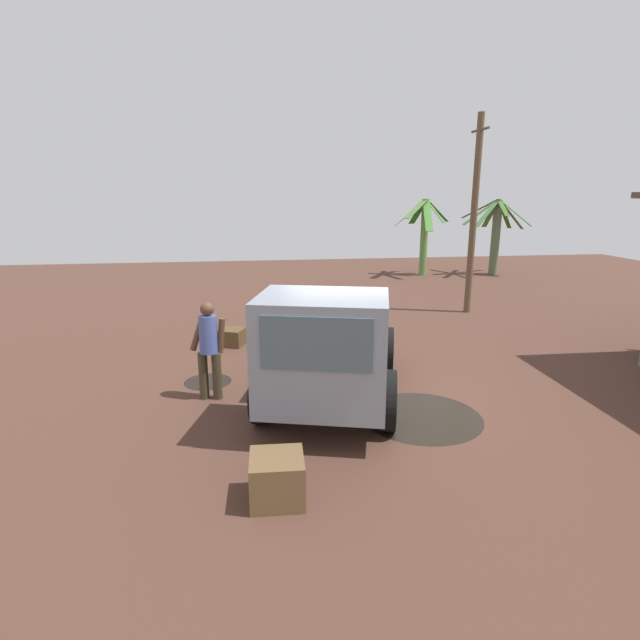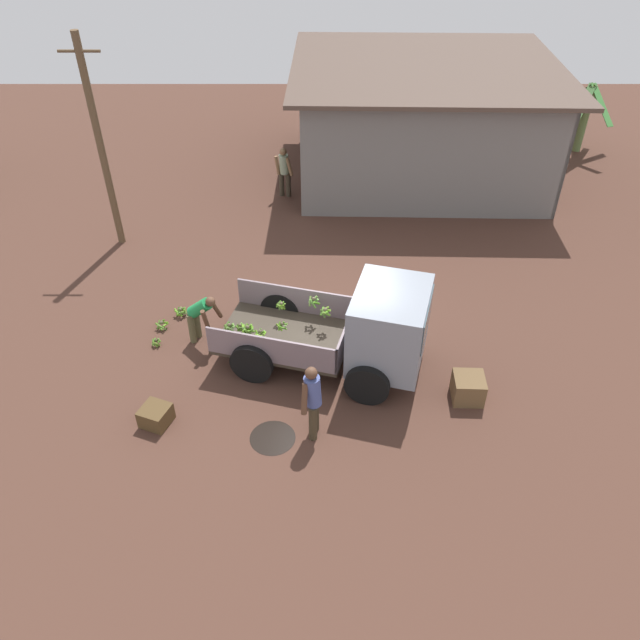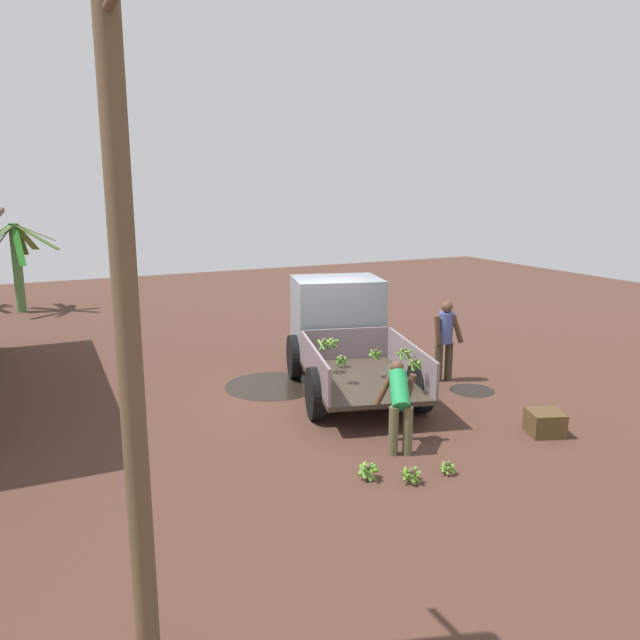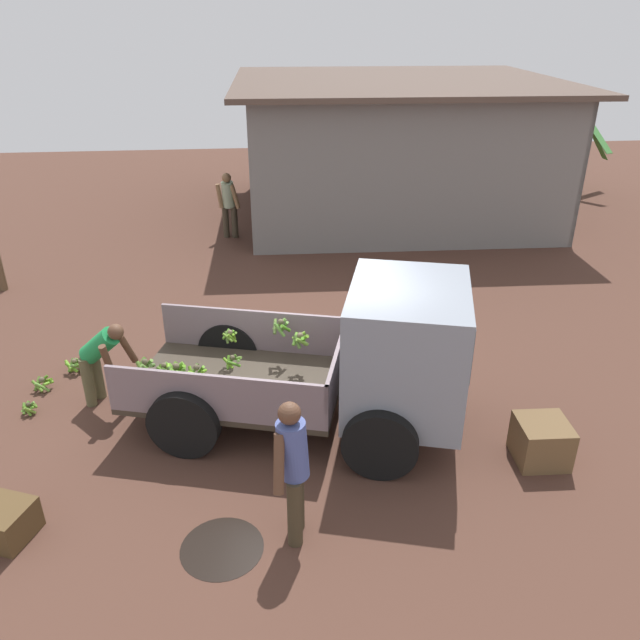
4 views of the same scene
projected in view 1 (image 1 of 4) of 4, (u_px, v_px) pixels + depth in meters
The scene contains 14 objects.
ground at pixel (362, 397), 8.54m from camera, with size 36.00×36.00×0.00m, color #4C3025.
mud_patch_0 at pixel (421, 416), 7.79m from camera, with size 1.89×1.89×0.01m, color black.
mud_patch_1 at pixel (208, 382), 9.22m from camera, with size 0.87×0.87×0.01m, color black.
cargo_truck at pixel (326, 353), 7.45m from camera, with size 4.60×2.90×2.04m.
utility_pole at pixel (474, 215), 13.91m from camera, with size 0.97×0.19×5.47m.
banana_palm_0 at pixel (424, 234), 20.66m from camera, with size 2.31×2.24×3.15m.
banana_palm_3 at pixel (496, 235), 20.79m from camera, with size 2.54×2.64×3.14m.
person_foreground_visitor at pixel (209, 346), 8.29m from camera, with size 0.41×0.63×1.66m.
person_worker_loading at pixel (341, 315), 11.05m from camera, with size 0.80×0.67×1.30m.
banana_bunch_on_ground_0 at pixel (327, 331), 12.18m from camera, with size 0.23×0.21×0.18m.
banana_bunch_on_ground_1 at pixel (374, 332), 11.98m from camera, with size 0.31×0.31×0.23m.
banana_bunch_on_ground_2 at pixel (351, 330), 12.25m from camera, with size 0.30×0.30×0.22m.
wooden_crate_0 at pixel (232, 337), 11.39m from camera, with size 0.52×0.52×0.38m, color #513B21.
wooden_crate_1 at pixel (277, 479), 5.62m from camera, with size 0.61×0.61×0.54m, color brown.
Camera 1 is at (7.76, -1.84, 3.40)m, focal length 28.00 mm.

